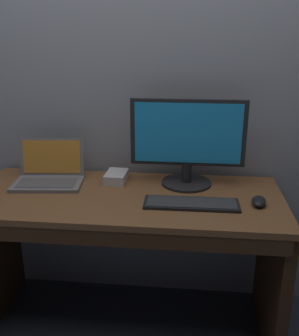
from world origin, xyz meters
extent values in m
plane|color=#2D333D|center=(0.00, 0.00, 0.00)|extent=(14.00, 14.00, 0.00)
cube|color=gray|center=(0.00, 0.35, 1.42)|extent=(5.19, 0.04, 2.85)
cube|color=brown|center=(0.00, 0.00, 0.74)|extent=(1.49, 0.63, 0.03)
cube|color=#3D2716|center=(0.72, 0.00, 0.36)|extent=(0.05, 0.58, 0.72)
cube|color=#3D2716|center=(0.00, -0.30, 0.69)|extent=(1.43, 0.02, 0.07)
cube|color=slate|center=(-0.41, 0.08, 0.76)|extent=(0.36, 0.24, 0.02)
cube|color=#505054|center=(-0.41, 0.07, 0.77)|extent=(0.30, 0.16, 0.00)
cube|color=slate|center=(-0.42, 0.20, 0.87)|extent=(0.34, 0.07, 0.19)
cube|color=#C67F2D|center=(-0.42, 0.19, 0.87)|extent=(0.30, 0.06, 0.17)
cylinder|color=black|center=(0.28, 0.17, 0.76)|extent=(0.25, 0.25, 0.01)
cylinder|color=black|center=(0.28, 0.17, 0.81)|extent=(0.05, 0.05, 0.09)
cube|color=black|center=(0.28, 0.16, 1.02)|extent=(0.56, 0.02, 0.33)
cube|color=#198CD8|center=(0.28, 0.15, 1.02)|extent=(0.52, 0.00, 0.29)
cube|color=black|center=(0.31, -0.08, 0.76)|extent=(0.43, 0.14, 0.01)
cube|color=#2D2D30|center=(0.31, -0.08, 0.77)|extent=(0.40, 0.12, 0.00)
ellipsoid|color=black|center=(0.61, -0.05, 0.77)|extent=(0.08, 0.12, 0.04)
cube|color=silver|center=(-0.08, 0.17, 0.78)|extent=(0.11, 0.16, 0.05)
camera|label=1|loc=(0.29, -1.73, 1.51)|focal=42.69mm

